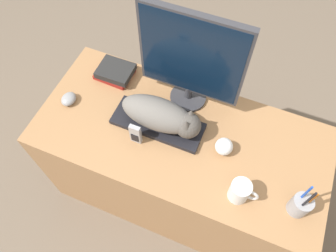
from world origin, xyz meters
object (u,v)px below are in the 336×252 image
object	(u,v)px
book_stack	(115,72)
computer_mouse	(69,99)
keyboard	(158,124)
baseball	(224,147)
pen_cup	(300,205)
cat	(163,116)
phone	(136,134)
monitor	(191,59)
coffee_mug	(240,191)

from	to	relation	value
book_stack	computer_mouse	bearing A→B (deg)	-120.02
keyboard	computer_mouse	xyz separation A→B (m)	(-0.46, -0.04, 0.01)
computer_mouse	baseball	world-z (taller)	baseball
pen_cup	computer_mouse	bearing A→B (deg)	174.47
keyboard	baseball	bearing A→B (deg)	-2.15
cat	pen_cup	distance (m)	0.68
keyboard	cat	size ratio (longest dim) A/B	1.14
computer_mouse	phone	distance (m)	0.41
cat	monitor	bearing A→B (deg)	76.43
baseball	book_stack	size ratio (longest dim) A/B	0.42
computer_mouse	baseball	xyz separation A→B (m)	(0.78, 0.03, 0.02)
cat	coffee_mug	world-z (taller)	cat
computer_mouse	book_stack	distance (m)	0.27
cat	book_stack	bearing A→B (deg)	151.18
cat	coffee_mug	bearing A→B (deg)	-24.35
computer_mouse	coffee_mug	bearing A→B (deg)	-9.24
cat	phone	xyz separation A→B (m)	(-0.09, -0.11, -0.04)
monitor	coffee_mug	bearing A→B (deg)	-46.33
keyboard	monitor	distance (m)	0.35
keyboard	pen_cup	bearing A→B (deg)	-12.60
baseball	book_stack	bearing A→B (deg)	162.42
keyboard	cat	world-z (taller)	cat
cat	book_stack	xyz separation A→B (m)	(-0.35, 0.19, -0.07)
keyboard	baseball	world-z (taller)	baseball
book_stack	coffee_mug	bearing A→B (deg)	-26.43
phone	book_stack	size ratio (longest dim) A/B	0.63
pen_cup	cat	bearing A→B (deg)	166.87
keyboard	monitor	size ratio (longest dim) A/B	0.82
computer_mouse	coffee_mug	xyz separation A→B (m)	(0.91, -0.15, 0.03)
keyboard	baseball	xyz separation A→B (m)	(0.33, -0.01, 0.03)
coffee_mug	phone	world-z (taller)	phone
keyboard	pen_cup	xyz separation A→B (m)	(0.69, -0.15, 0.04)
coffee_mug	pen_cup	size ratio (longest dim) A/B	0.52
pen_cup	baseball	distance (m)	0.39
keyboard	book_stack	xyz separation A→B (m)	(-0.32, 0.19, 0.02)
keyboard	book_stack	distance (m)	0.38
keyboard	cat	bearing A→B (deg)	0.00
monitor	computer_mouse	xyz separation A→B (m)	(-0.54, -0.24, -0.26)
coffee_mug	pen_cup	world-z (taller)	pen_cup
monitor	baseball	world-z (taller)	monitor
cat	baseball	distance (m)	0.30
monitor	pen_cup	distance (m)	0.74
computer_mouse	pen_cup	size ratio (longest dim) A/B	0.35
computer_mouse	keyboard	bearing A→B (deg)	5.30
monitor	computer_mouse	distance (m)	0.64
cat	baseball	world-z (taller)	cat
phone	book_stack	xyz separation A→B (m)	(-0.26, 0.31, -0.03)
keyboard	coffee_mug	xyz separation A→B (m)	(0.45, -0.19, 0.04)
coffee_mug	pen_cup	xyz separation A→B (m)	(0.24, 0.04, 0.00)
baseball	phone	size ratio (longest dim) A/B	0.67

